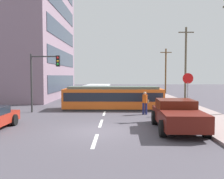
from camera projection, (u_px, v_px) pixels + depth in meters
ground_plane at (106, 107)px, 22.70m from camera, size 120.00×120.00×0.00m
sidewalk_curb_right at (195, 113)px, 18.58m from camera, size 3.20×36.00×0.14m
lane_stripe_0 at (95, 141)px, 10.72m from camera, size 0.16×2.40×0.01m
lane_stripe_1 at (101, 123)px, 14.72m from camera, size 0.16×2.40×0.01m
lane_stripe_2 at (104, 113)px, 18.71m from camera, size 0.16×2.40×0.01m
lane_stripe_3 at (108, 102)px, 26.91m from camera, size 0.16×2.40×0.01m
lane_stripe_4 at (110, 97)px, 32.90m from camera, size 0.16×2.40×0.01m
corner_building at (9, 36)px, 32.37m from camera, size 14.15×17.33×16.00m
streetcar_tram at (113, 98)px, 20.85m from camera, size 8.24×2.57×1.93m
city_bus at (98, 92)px, 27.91m from camera, size 2.72×5.81×1.83m
pedestrian_crossing at (145, 102)px, 18.07m from camera, size 0.50×0.36×1.67m
pickup_truck_parked at (177, 115)px, 12.88m from camera, size 2.38×5.05×1.55m
stop_sign at (188, 85)px, 17.84m from camera, size 0.76×0.07×2.88m
traffic_light_mast at (43, 72)px, 19.03m from camera, size 2.29×0.33×4.50m
utility_pole_mid at (186, 62)px, 29.47m from camera, size 1.80×0.24×8.56m
utility_pole_far at (166, 70)px, 40.26m from camera, size 1.80×0.24×7.21m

